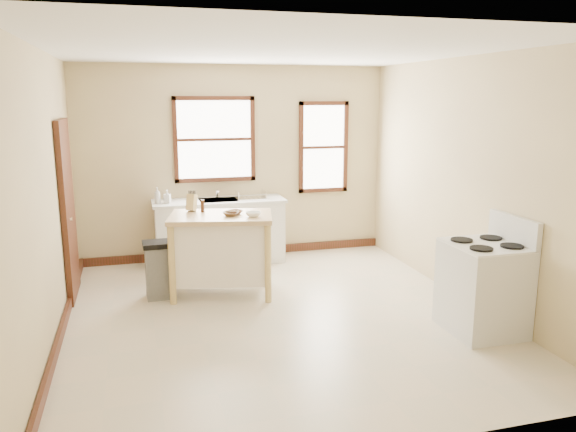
# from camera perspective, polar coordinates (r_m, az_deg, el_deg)

# --- Properties ---
(floor) EXTENTS (5.00, 5.00, 0.00)m
(floor) POSITION_cam_1_polar(r_m,az_deg,el_deg) (6.24, -1.02, -10.09)
(floor) COLOR beige
(floor) RESTS_ON ground
(ceiling) EXTENTS (5.00, 5.00, 0.00)m
(ceiling) POSITION_cam_1_polar(r_m,az_deg,el_deg) (5.80, -1.13, 16.49)
(ceiling) COLOR white
(ceiling) RESTS_ON ground
(wall_back) EXTENTS (4.50, 0.04, 2.80)m
(wall_back) POSITION_cam_1_polar(r_m,az_deg,el_deg) (8.28, -5.36, 5.38)
(wall_back) COLOR tan
(wall_back) RESTS_ON ground
(wall_left) EXTENTS (0.04, 5.00, 2.80)m
(wall_left) POSITION_cam_1_polar(r_m,az_deg,el_deg) (5.74, -23.39, 1.53)
(wall_left) COLOR tan
(wall_left) RESTS_ON ground
(wall_right) EXTENTS (0.04, 5.00, 2.80)m
(wall_right) POSITION_cam_1_polar(r_m,az_deg,el_deg) (6.77, 17.76, 3.39)
(wall_right) COLOR tan
(wall_right) RESTS_ON ground
(window_main) EXTENTS (1.17, 0.06, 1.22)m
(window_main) POSITION_cam_1_polar(r_m,az_deg,el_deg) (8.18, -7.47, 7.72)
(window_main) COLOR #341E0E
(window_main) RESTS_ON wall_back
(window_side) EXTENTS (0.77, 0.06, 1.37)m
(window_side) POSITION_cam_1_polar(r_m,az_deg,el_deg) (8.58, 3.61, 6.98)
(window_side) COLOR #341E0E
(window_side) RESTS_ON wall_back
(door_left) EXTENTS (0.06, 0.90, 2.10)m
(door_left) POSITION_cam_1_polar(r_m,az_deg,el_deg) (7.07, -21.45, 0.59)
(door_left) COLOR #341E0E
(door_left) RESTS_ON ground
(baseboard_back) EXTENTS (4.50, 0.04, 0.12)m
(baseboard_back) POSITION_cam_1_polar(r_m,az_deg,el_deg) (8.51, -5.15, -3.63)
(baseboard_back) COLOR #341E0E
(baseboard_back) RESTS_ON ground
(baseboard_left) EXTENTS (0.04, 5.00, 0.12)m
(baseboard_left) POSITION_cam_1_polar(r_m,az_deg,el_deg) (6.10, -22.05, -10.92)
(baseboard_left) COLOR #341E0E
(baseboard_left) RESTS_ON ground
(sink_counter) EXTENTS (1.86, 0.62, 0.92)m
(sink_counter) POSITION_cam_1_polar(r_m,az_deg,el_deg) (8.11, -6.95, -1.55)
(sink_counter) COLOR silver
(sink_counter) RESTS_ON ground
(faucet) EXTENTS (0.03, 0.03, 0.22)m
(faucet) POSITION_cam_1_polar(r_m,az_deg,el_deg) (8.17, -7.24, 2.63)
(faucet) COLOR silver
(faucet) RESTS_ON sink_counter
(soap_bottle_a) EXTENTS (0.09, 0.09, 0.22)m
(soap_bottle_a) POSITION_cam_1_polar(r_m,az_deg,el_deg) (7.86, -13.13, 2.05)
(soap_bottle_a) COLOR #B2B2B2
(soap_bottle_a) RESTS_ON sink_counter
(soap_bottle_b) EXTENTS (0.11, 0.11, 0.18)m
(soap_bottle_b) POSITION_cam_1_polar(r_m,az_deg,el_deg) (7.87, -12.17, 1.96)
(soap_bottle_b) COLOR #B2B2B2
(soap_bottle_b) RESTS_ON sink_counter
(dish_rack) EXTENTS (0.47, 0.40, 0.10)m
(dish_rack) POSITION_cam_1_polar(r_m,az_deg,el_deg) (8.04, -3.83, 2.13)
(dish_rack) COLOR silver
(dish_rack) RESTS_ON sink_counter
(kitchen_island) EXTENTS (1.33, 1.00, 0.98)m
(kitchen_island) POSITION_cam_1_polar(r_m,az_deg,el_deg) (6.81, -6.74, -3.90)
(kitchen_island) COLOR tan
(kitchen_island) RESTS_ON ground
(knife_block) EXTENTS (0.14, 0.14, 0.20)m
(knife_block) POSITION_cam_1_polar(r_m,az_deg,el_deg) (6.93, -9.77, 1.29)
(knife_block) COLOR tan
(knife_block) RESTS_ON kitchen_island
(pepper_grinder) EXTENTS (0.06, 0.06, 0.15)m
(pepper_grinder) POSITION_cam_1_polar(r_m,az_deg,el_deg) (6.86, -8.68, 1.02)
(pepper_grinder) COLOR #412311
(pepper_grinder) RESTS_ON kitchen_island
(bowl_a) EXTENTS (0.24, 0.24, 0.05)m
(bowl_a) POSITION_cam_1_polar(r_m,az_deg,el_deg) (6.61, -5.85, 0.22)
(bowl_a) COLOR brown
(bowl_a) RESTS_ON kitchen_island
(bowl_b) EXTENTS (0.23, 0.23, 0.04)m
(bowl_b) POSITION_cam_1_polar(r_m,az_deg,el_deg) (6.72, -5.39, 0.40)
(bowl_b) COLOR brown
(bowl_b) RESTS_ON kitchen_island
(bowl_c) EXTENTS (0.20, 0.20, 0.05)m
(bowl_c) POSITION_cam_1_polar(r_m,az_deg,el_deg) (6.54, -3.54, 0.17)
(bowl_c) COLOR white
(bowl_c) RESTS_ON kitchen_island
(trash_bin) EXTENTS (0.37, 0.31, 0.69)m
(trash_bin) POSITION_cam_1_polar(r_m,az_deg,el_deg) (6.84, -12.94, -5.34)
(trash_bin) COLOR slate
(trash_bin) RESTS_ON ground
(gas_stove) EXTENTS (0.74, 0.75, 1.19)m
(gas_stove) POSITION_cam_1_polar(r_m,az_deg,el_deg) (6.00, 19.27, -5.69)
(gas_stove) COLOR silver
(gas_stove) RESTS_ON ground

